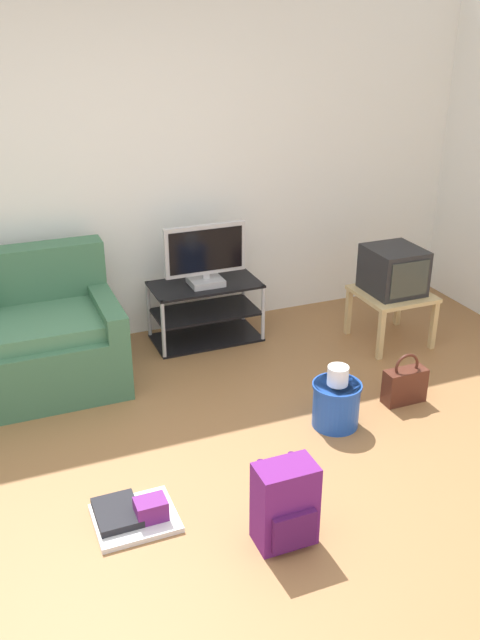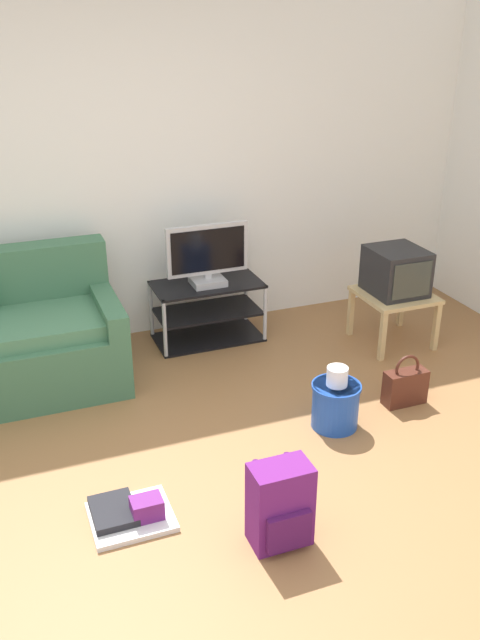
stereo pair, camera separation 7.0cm
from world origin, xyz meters
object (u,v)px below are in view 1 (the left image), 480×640
flat_tv (205,256)px  backpack (285,505)px  crt_tv (394,270)px  side_table (392,299)px  floor_tray (134,515)px  tv_stand (206,312)px  handbag (405,384)px  cleaning_bucket (336,401)px

flat_tv → backpack: flat_tv is taller
crt_tv → backpack: size_ratio=0.97×
side_table → floor_tray: side_table is taller
tv_stand → flat_tv: flat_tv is taller
handbag → floor_tray: (-1.95, -0.47, -0.09)m
handbag → cleaning_bucket: size_ratio=0.87×
handbag → tv_stand: bearing=122.8°
flat_tv → backpack: bearing=-100.0°
cleaning_bucket → floor_tray: size_ratio=0.99×
tv_stand → crt_tv: crt_tv is taller
backpack → floor_tray: (-0.65, 0.41, -0.17)m
side_table → handbag: (-0.42, -0.82, -0.22)m
cleaning_bucket → crt_tv: bearing=42.9°
tv_stand → floor_tray: (-1.05, -1.87, -0.19)m
backpack → flat_tv: bearing=97.5°
side_table → floor_tray: size_ratio=1.27×
cleaning_bucket → side_table: bearing=42.4°
flat_tv → floor_tray: bearing=-119.7°
tv_stand → floor_tray: bearing=-119.4°
tv_stand → cleaning_bucket: tv_stand is taller
crt_tv → handbag: bearing=-116.7°
flat_tv → crt_tv: size_ratio=1.49×
backpack → floor_tray: backpack is taller
handbag → cleaning_bucket: 0.57m
floor_tray → backpack: bearing=-32.2°
tv_stand → backpack: (-0.40, -2.28, -0.02)m
tv_stand → flat_tv: (0.00, -0.02, 0.47)m
cleaning_bucket → floor_tray: bearing=-164.0°
flat_tv → crt_tv: (1.32, -0.53, -0.12)m
backpack → handbag: 1.57m
side_table → crt_tv: crt_tv is taller
backpack → crt_tv: bearing=62.5°
side_table → floor_tray: bearing=-151.4°
tv_stand → side_table: tv_stand is taller
backpack → floor_tray: bearing=165.3°
side_table → crt_tv: (0.00, 0.02, 0.23)m
side_table → handbag: 0.95m
crt_tv → floor_tray: (-2.38, -1.31, -0.55)m
tv_stand → floor_tray: size_ratio=2.01×
backpack → handbag: backpack is taller
crt_tv → backpack: 2.46m
side_table → crt_tv: size_ratio=1.25×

